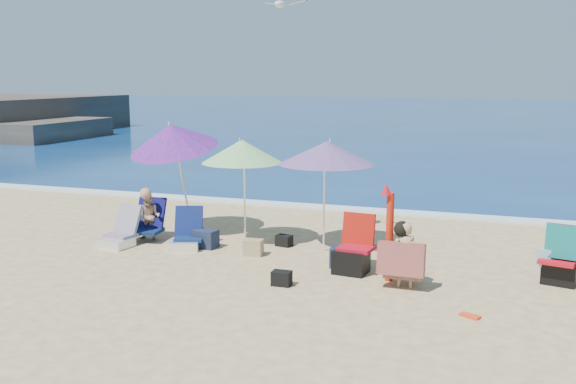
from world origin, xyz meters
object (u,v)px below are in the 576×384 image
(chair_rainbow, at_px, (120,235))
(furled_umbrella, at_px, (389,228))
(umbrella_turquoise, at_px, (327,153))
(camp_chair_right, at_px, (560,262))
(camp_chair_left, at_px, (353,255))
(chair_navy, at_px, (187,238))
(person_center, at_px, (404,256))
(seagull, at_px, (281,4))
(umbrella_striped, at_px, (242,151))
(umbrella_blue, at_px, (172,137))
(person_left, at_px, (149,216))

(chair_rainbow, bearing_deg, furled_umbrella, -5.23)
(umbrella_turquoise, xyz_separation_m, camp_chair_right, (3.74, -0.78, -1.36))
(chair_rainbow, bearing_deg, camp_chair_left, -2.88)
(chair_navy, bearing_deg, person_center, -13.63)
(camp_chair_left, xyz_separation_m, seagull, (-1.62, 1.27, 3.91))
(person_center, xyz_separation_m, seagull, (-2.47, 1.77, 3.71))
(chair_navy, xyz_separation_m, person_center, (3.95, -0.96, 0.28))
(chair_navy, relative_size, camp_chair_left, 0.89)
(umbrella_striped, relative_size, umbrella_blue, 0.84)
(umbrella_striped, bearing_deg, person_center, -26.34)
(chair_rainbow, xyz_separation_m, camp_chair_left, (4.29, -0.22, 0.08))
(chair_navy, bearing_deg, furled_umbrella, -10.59)
(camp_chair_right, bearing_deg, camp_chair_left, -171.61)
(umbrella_striped, distance_m, chair_navy, 1.80)
(chair_rainbow, bearing_deg, umbrella_turquoise, 15.93)
(chair_navy, bearing_deg, chair_rainbow, -168.52)
(person_left, bearing_deg, camp_chair_left, -10.68)
(umbrella_blue, height_order, furled_umbrella, umbrella_blue)
(umbrella_turquoise, height_order, umbrella_striped, umbrella_striped)
(umbrella_blue, bearing_deg, seagull, -0.47)
(chair_rainbow, height_order, person_left, person_left)
(camp_chair_left, xyz_separation_m, person_left, (-4.02, 0.76, 0.18))
(furled_umbrella, bearing_deg, camp_chair_left, 158.50)
(umbrella_blue, relative_size, person_left, 2.34)
(umbrella_striped, xyz_separation_m, person_center, (3.12, -1.55, -1.21))
(furled_umbrella, relative_size, person_left, 1.49)
(person_center, bearing_deg, chair_rainbow, 172.08)
(chair_navy, distance_m, seagull, 4.33)
(furled_umbrella, relative_size, seagull, 1.87)
(chair_rainbow, bearing_deg, person_center, -7.92)
(umbrella_turquoise, height_order, furled_umbrella, umbrella_turquoise)
(umbrella_turquoise, distance_m, umbrella_blue, 3.01)
(furled_umbrella, xyz_separation_m, person_center, (0.27, -0.27, -0.33))
(furled_umbrella, distance_m, camp_chair_right, 2.52)
(umbrella_striped, height_order, umbrella_blue, umbrella_blue)
(umbrella_blue, bearing_deg, furled_umbrella, -19.14)
(umbrella_striped, distance_m, furled_umbrella, 3.25)
(umbrella_striped, xyz_separation_m, chair_rainbow, (-2.02, -0.83, -1.49))
(camp_chair_left, bearing_deg, umbrella_striped, 155.27)
(camp_chair_left, bearing_deg, person_center, -30.40)
(seagull, bearing_deg, person_left, -168.05)
(umbrella_turquoise, bearing_deg, camp_chair_left, -57.64)
(chair_navy, bearing_deg, camp_chair_left, -8.41)
(camp_chair_left, bearing_deg, person_left, 169.32)
(chair_navy, height_order, chair_rainbow, chair_rainbow)
(chair_navy, distance_m, camp_chair_right, 6.06)
(chair_navy, bearing_deg, seagull, 28.73)
(umbrella_striped, height_order, chair_navy, umbrella_striped)
(umbrella_turquoise, xyz_separation_m, person_left, (-3.25, -0.46, -1.24))
(camp_chair_right, bearing_deg, chair_rainbow, -178.24)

